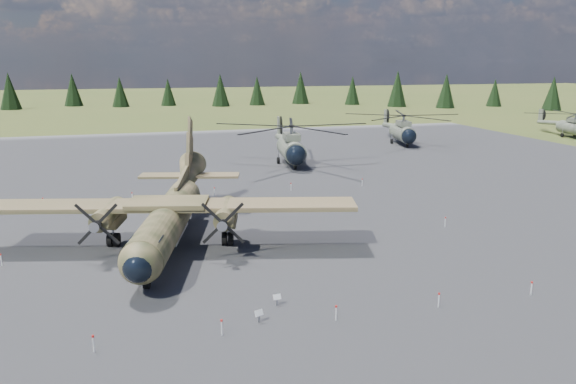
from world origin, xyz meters
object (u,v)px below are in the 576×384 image
object	(u,v)px
transport_plane	(171,210)
helicopter_far	(574,120)
helicopter_near	(291,136)
helicopter_mid	(403,123)

from	to	relation	value
transport_plane	helicopter_far	world-z (taller)	transport_plane
transport_plane	helicopter_near	bearing A→B (deg)	72.76
helicopter_near	helicopter_far	size ratio (longest dim) A/B	1.23
helicopter_mid	helicopter_far	xyz separation A→B (m)	(32.78, -0.48, -0.40)
helicopter_mid	helicopter_far	size ratio (longest dim) A/B	1.15
helicopter_near	helicopter_far	bearing A→B (deg)	19.66
helicopter_mid	helicopter_far	world-z (taller)	helicopter_mid
helicopter_mid	helicopter_far	bearing A→B (deg)	10.41
helicopter_near	helicopter_mid	xyz separation A→B (m)	(22.28, 12.66, -0.29)
transport_plane	helicopter_far	distance (m)	83.07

